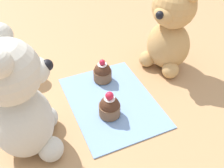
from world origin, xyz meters
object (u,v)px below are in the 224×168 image
object	(u,v)px
cupcake_near_cream_bear	(110,107)
cupcake_near_tan_bear	(102,72)
teddy_bear_tan	(170,29)
juice_glass	(26,64)
teddy_bear_cream	(19,103)

from	to	relation	value
cupcake_near_cream_bear	cupcake_near_tan_bear	distance (m)	0.12
teddy_bear_tan	juice_glass	xyz separation A→B (m)	(0.11, 0.35, -0.08)
teddy_bear_tan	juice_glass	size ratio (longest dim) A/B	3.12
cupcake_near_tan_bear	juice_glass	distance (m)	0.20
teddy_bear_cream	cupcake_near_tan_bear	bearing A→B (deg)	-51.00
cupcake_near_cream_bear	cupcake_near_tan_bear	bearing A→B (deg)	-14.98
teddy_bear_tan	cupcake_near_cream_bear	distance (m)	0.25
teddy_bear_tan	cupcake_near_cream_bear	bearing A→B (deg)	-87.03
teddy_bear_cream	cupcake_near_cream_bear	xyz separation A→B (m)	(0.01, -0.17, -0.09)
cupcake_near_cream_bear	cupcake_near_tan_bear	xyz separation A→B (m)	(0.12, -0.03, -0.00)
teddy_bear_cream	cupcake_near_cream_bear	distance (m)	0.19
juice_glass	cupcake_near_tan_bear	bearing A→B (deg)	-120.46
teddy_bear_tan	cupcake_near_cream_bear	size ratio (longest dim) A/B	3.65
teddy_bear_cream	cupcake_near_tan_bear	distance (m)	0.25
teddy_bear_tan	teddy_bear_cream	bearing A→B (deg)	-97.40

